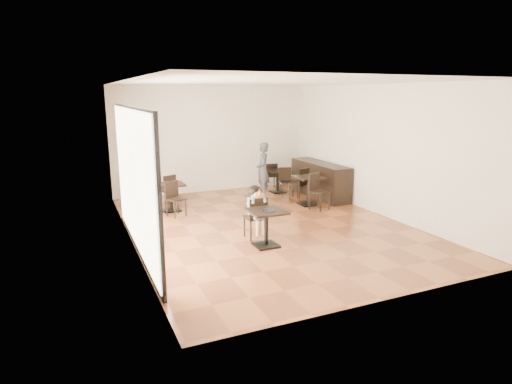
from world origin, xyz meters
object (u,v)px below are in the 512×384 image
cafe_table_mid (309,191)px  cafe_table_back (278,181)px  child_table (266,228)px  child (255,212)px  cafe_table_left (171,197)px  chair_left_b (176,199)px  chair_back_a (270,176)px  chair_mid_b (320,192)px  chair_back_b (286,182)px  chair_mid_a (299,184)px  child_chair (255,217)px  adult_patron (263,170)px  chair_left_a (166,190)px

cafe_table_mid → cafe_table_back: cafe_table_mid is taller
child_table → child: child is taller
cafe_table_left → chair_left_b: bearing=-90.0°
child → chair_back_a: bearing=60.5°
child_table → chair_mid_b: chair_mid_b is taller
chair_back_b → chair_mid_a: bearing=-70.1°
child_table → chair_left_b: bearing=111.6°
child → chair_back_a: child is taller
chair_mid_a → chair_mid_b: bearing=70.1°
cafe_table_mid → chair_mid_b: size_ratio=0.83×
cafe_table_back → chair_mid_b: (0.08, -2.26, 0.13)m
child_chair → chair_left_b: bearing=-63.8°
cafe_table_back → child: bearing=-122.9°
child → chair_left_b: 2.55m
adult_patron → chair_left_a: adult_patron is taller
adult_patron → child_chair: bearing=-14.3°
chair_mid_a → child: bearing=25.7°
adult_patron → cafe_table_back: 0.84m
adult_patron → cafe_table_mid: bearing=40.0°
adult_patron → chair_back_b: size_ratio=1.90×
cafe_table_left → chair_mid_b: (3.56, -1.44, 0.11)m
chair_back_a → child_table: bearing=76.2°
adult_patron → child_table: bearing=-10.9°
chair_mid_b → chair_left_a: size_ratio=1.09×
cafe_table_mid → chair_back_b: size_ratio=0.94×
cafe_table_back → chair_back_b: chair_back_b is taller
chair_mid_a → chair_mid_b: size_ratio=1.00×
cafe_table_back → cafe_table_left: bearing=-166.8°
child → chair_left_b: bearing=116.2°
child_chair → adult_patron: adult_patron is taller
child → chair_left_a: (-1.12, 3.38, -0.13)m
child → chair_back_b: child is taller
cafe_table_back → chair_left_b: chair_left_b is taller
chair_mid_a → chair_left_b: (-3.56, -0.21, -0.04)m
child_chair → cafe_table_back: 4.34m
cafe_table_left → chair_back_a: (3.48, 1.34, 0.06)m
adult_patron → chair_left_a: bearing=-78.0°
chair_mid_b → cafe_table_left: bearing=138.0°
child_table → chair_back_a: size_ratio=0.89×
chair_mid_a → chair_left_b: size_ratio=1.09×
child → cafe_table_mid: size_ratio=1.43×
cafe_table_mid → chair_mid_b: chair_mid_b is taller
adult_patron → cafe_table_mid: 1.63m
cafe_table_mid → chair_back_a: chair_back_a is taller
child_chair → cafe_table_back: (2.36, 3.65, -0.10)m
child_chair → chair_left_a: (-1.12, 3.38, -0.01)m
chair_mid_a → chair_left_a: size_ratio=1.09×
child → chair_back_b: 3.90m
cafe_table_left → cafe_table_back: (3.48, 0.81, -0.01)m
child_chair → cafe_table_mid: (2.44, 1.94, -0.05)m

